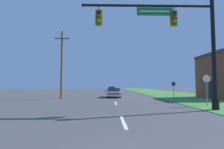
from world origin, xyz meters
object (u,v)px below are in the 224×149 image
(far_car, at_px, (112,89))
(stop_sign, at_px, (206,82))
(route_sign_post, at_px, (173,86))
(car_ahead, at_px, (114,93))
(signal_mast, at_px, (181,38))
(utility_pole_near, at_px, (62,63))

(far_car, bearing_deg, stop_sign, -77.80)
(far_car, distance_m, route_sign_post, 27.56)
(car_ahead, distance_m, stop_sign, 12.37)
(car_ahead, bearing_deg, route_sign_post, -38.15)
(signal_mast, relative_size, stop_sign, 3.63)
(signal_mast, bearing_deg, route_sign_post, 73.55)
(car_ahead, distance_m, route_sign_post, 8.09)
(stop_sign, relative_size, route_sign_post, 1.23)
(far_car, relative_size, stop_sign, 1.81)
(signal_mast, distance_m, car_ahead, 13.64)
(stop_sign, bearing_deg, utility_pole_near, 150.45)
(utility_pole_near, bearing_deg, car_ahead, 21.12)
(signal_mast, distance_m, route_sign_post, 8.32)
(route_sign_post, distance_m, utility_pole_near, 13.27)
(far_car, xyz_separation_m, utility_pole_near, (-6.54, -24.35, 3.68))
(stop_sign, xyz_separation_m, utility_pole_near, (-13.45, 7.62, 2.42))
(utility_pole_near, bearing_deg, signal_mast, -42.89)
(route_sign_post, bearing_deg, car_ahead, 141.85)
(car_ahead, height_order, route_sign_post, route_sign_post)
(route_sign_post, bearing_deg, signal_mast, -106.45)
(far_car, distance_m, utility_pole_near, 25.48)
(signal_mast, xyz_separation_m, car_ahead, (-4.16, 12.30, -4.19))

